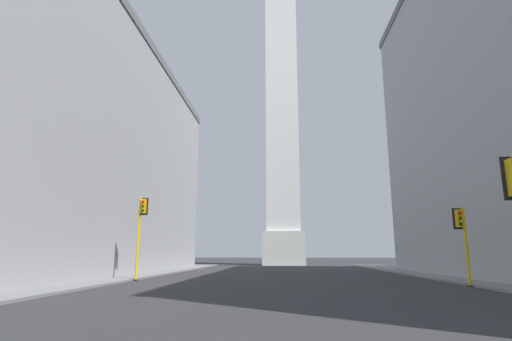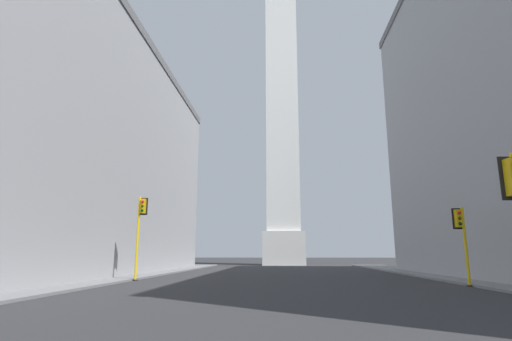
# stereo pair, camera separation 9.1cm
# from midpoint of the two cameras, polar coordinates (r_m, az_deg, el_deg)

# --- Properties ---
(sidewalk_left) EXTENTS (5.00, 83.07, 0.15)m
(sidewalk_left) POSITION_cam_midpoint_polar(r_m,az_deg,el_deg) (30.18, -23.59, -14.44)
(sidewalk_left) COLOR slate
(sidewalk_left) RESTS_ON ground_plane
(sidewalk_right) EXTENTS (5.00, 83.07, 0.15)m
(sidewalk_right) POSITION_cam_midpoint_polar(r_m,az_deg,el_deg) (30.34, 32.06, -13.63)
(sidewalk_right) COLOR slate
(sidewalk_right) RESTS_ON ground_plane
(building_left) EXTENTS (23.65, 55.35, 23.55)m
(building_left) POSITION_cam_midpoint_polar(r_m,az_deg,el_deg) (43.06, -31.87, 3.21)
(building_left) COLOR #9E9EA0
(building_left) RESTS_ON ground_plane
(obelisk) EXTENTS (7.28, 7.28, 67.16)m
(obelisk) POSITION_cam_midpoint_polar(r_m,az_deg,el_deg) (77.36, 3.74, 11.24)
(obelisk) COLOR silver
(obelisk) RESTS_ON ground_plane
(traffic_light_mid_left) EXTENTS (0.78, 0.50, 6.22)m
(traffic_light_mid_left) POSITION_cam_midpoint_polar(r_m,az_deg,el_deg) (31.67, -16.15, -7.49)
(traffic_light_mid_left) COLOR yellow
(traffic_light_mid_left) RESTS_ON ground_plane
(traffic_light_mid_right) EXTENTS (0.79, 0.52, 4.83)m
(traffic_light_mid_right) POSITION_cam_midpoint_polar(r_m,az_deg,el_deg) (28.22, 27.44, -8.00)
(traffic_light_mid_right) COLOR yellow
(traffic_light_mid_right) RESTS_ON ground_plane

